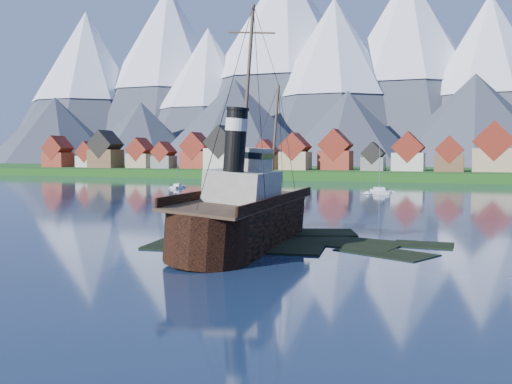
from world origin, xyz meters
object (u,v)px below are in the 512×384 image
(tugboat_wreck, at_px, (250,213))
(sailboat_c, at_px, (246,186))
(sailboat_e, at_px, (379,192))
(sailboat_b, at_px, (178,187))

(tugboat_wreck, relative_size, sailboat_c, 2.68)
(sailboat_c, height_order, sailboat_e, sailboat_c)
(tugboat_wreck, height_order, sailboat_e, tugboat_wreck)
(sailboat_b, bearing_deg, sailboat_c, 26.23)
(sailboat_c, bearing_deg, sailboat_e, -68.58)
(sailboat_b, xyz_separation_m, sailboat_c, (15.80, 10.12, 0.03))
(tugboat_wreck, distance_m, sailboat_b, 95.05)
(sailboat_c, bearing_deg, sailboat_b, 159.04)
(sailboat_b, bearing_deg, sailboat_e, -6.42)
(sailboat_b, height_order, sailboat_e, sailboat_e)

